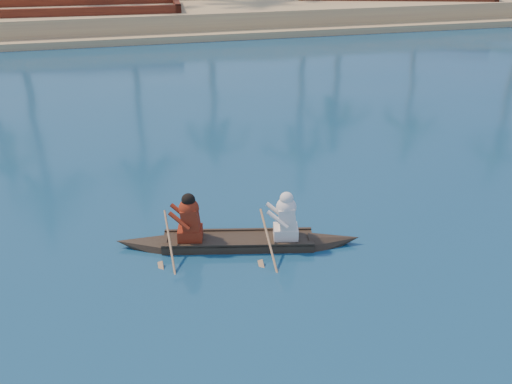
{
  "coord_description": "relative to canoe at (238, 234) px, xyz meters",
  "views": [
    {
      "loc": [
        -0.47,
        -9.12,
        6.61
      ],
      "look_at": [
        2.18,
        2.26,
        0.74
      ],
      "focal_mm": 40.0,
      "sensor_mm": 36.0,
      "label": 1
    }
  ],
  "objects": [
    {
      "name": "ground",
      "position": [
        -1.55,
        -1.26,
        -0.28
      ],
      "size": [
        160.0,
        160.0,
        0.0
      ],
      "primitive_type": "plane",
      "color": "navy",
      "rests_on": "ground"
    },
    {
      "name": "barge_right",
      "position": [
        15.6,
        25.74,
        0.44
      ],
      "size": [
        13.1,
        7.36,
        2.07
      ],
      "rotation": [
        0.0,
        0.0,
        -0.27
      ],
      "color": "maroon",
      "rests_on": "ground"
    },
    {
      "name": "barge_mid",
      "position": [
        -4.65,
        24.71,
        0.43
      ],
      "size": [
        12.45,
        4.74,
        2.04
      ],
      "rotation": [
        0.0,
        0.0,
        -0.05
      ],
      "color": "maroon",
      "rests_on": "ground"
    },
    {
      "name": "canoe",
      "position": [
        0.0,
        0.0,
        0.0
      ],
      "size": [
        5.33,
        1.74,
        1.46
      ],
      "rotation": [
        0.0,
        0.0,
        -0.2
      ],
      "color": "#30261A",
      "rests_on": "ground"
    }
  ]
}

